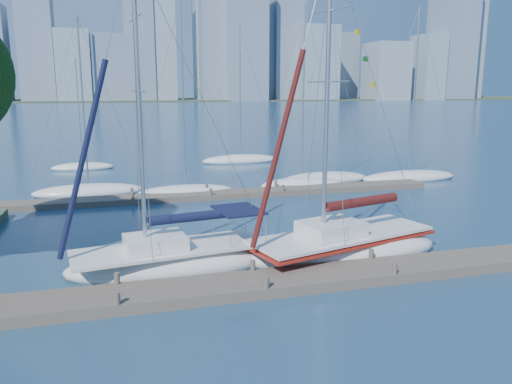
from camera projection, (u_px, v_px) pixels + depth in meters
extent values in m
plane|color=navy|center=(259.00, 289.00, 18.26)|extent=(700.00, 700.00, 0.00)
cube|color=#4F433A|center=(259.00, 284.00, 18.22)|extent=(26.00, 2.00, 0.40)
cube|color=#4F433A|center=(223.00, 194.00, 33.85)|extent=(30.00, 1.80, 0.36)
cube|color=#38472D|center=(123.00, 100.00, 320.25)|extent=(800.00, 100.00, 1.50)
ellipsoid|color=silver|center=(171.00, 264.00, 20.14)|extent=(8.54, 3.82, 1.45)
cube|color=silver|center=(170.00, 248.00, 20.00)|extent=(7.91, 3.52, 0.12)
cube|color=silver|center=(155.00, 242.00, 19.71)|extent=(2.54, 2.06, 0.53)
cylinder|color=silver|center=(139.00, 107.00, 18.48)|extent=(0.17, 0.17, 11.16)
cylinder|color=silver|center=(193.00, 219.00, 20.16)|extent=(3.88, 0.64, 0.10)
cylinder|color=black|center=(193.00, 217.00, 20.14)|extent=(3.61, 0.88, 0.39)
cube|color=black|center=(238.00, 210.00, 20.89)|extent=(2.04, 2.51, 0.08)
ellipsoid|color=silver|center=(342.00, 251.00, 21.78)|extent=(9.48, 5.24, 1.58)
cube|color=silver|center=(342.00, 234.00, 21.63)|extent=(8.78, 4.83, 0.13)
cube|color=silver|center=(331.00, 228.00, 21.24)|extent=(2.95, 2.52, 0.58)
cylinder|color=silver|center=(327.00, 97.00, 19.91)|extent=(0.19, 0.19, 11.67)
cylinder|color=silver|center=(362.00, 204.00, 21.93)|extent=(4.15, 1.23, 0.11)
cylinder|color=#42130E|center=(362.00, 202.00, 21.91)|extent=(3.90, 1.45, 0.42)
cube|color=maroon|center=(342.00, 238.00, 21.67)|extent=(8.99, 5.00, 0.11)
ellipsoid|color=silver|center=(89.00, 192.00, 34.56)|extent=(7.80, 4.11, 1.11)
cylinder|color=silver|center=(83.00, 101.00, 33.30)|extent=(0.12, 0.12, 10.84)
ellipsoid|color=silver|center=(186.00, 192.00, 34.50)|extent=(7.06, 3.52, 1.02)
cylinder|color=silver|center=(183.00, 93.00, 33.14)|extent=(0.11, 0.11, 11.93)
ellipsoid|color=silver|center=(302.00, 185.00, 37.18)|extent=(6.66, 4.15, 1.09)
cylinder|color=silver|center=(303.00, 92.00, 35.80)|extent=(0.12, 0.12, 12.03)
ellipsoid|color=silver|center=(325.00, 179.00, 39.34)|extent=(7.47, 3.84, 1.16)
cylinder|color=silver|center=(328.00, 89.00, 37.93)|extent=(0.13, 0.13, 12.21)
ellipsoid|color=silver|center=(409.00, 178.00, 40.05)|extent=(8.28, 2.79, 1.16)
cylinder|color=silver|center=(415.00, 89.00, 38.63)|extent=(0.13, 0.13, 12.29)
ellipsoid|color=silver|center=(83.00, 167.00, 45.46)|extent=(5.78, 3.73, 0.94)
cylinder|color=silver|center=(79.00, 110.00, 44.41)|extent=(0.10, 0.10, 8.95)
ellipsoid|color=silver|center=(241.00, 160.00, 49.77)|extent=(7.95, 3.28, 1.17)
cylinder|color=silver|center=(240.00, 90.00, 48.37)|extent=(0.13, 0.13, 12.10)
cube|color=#8C9AA8|center=(39.00, 67.00, 293.78)|extent=(14.70, 17.61, 40.08)
cube|color=#869DAD|center=(74.00, 66.00, 276.42)|extent=(18.18, 19.81, 38.98)
cube|color=slate|center=(115.00, 68.00, 283.91)|extent=(22.17, 16.86, 37.40)
cube|color=#8C9AA8|center=(159.00, 38.00, 289.68)|extent=(18.21, 14.99, 72.51)
cube|color=#869DAD|center=(206.00, 34.00, 311.14)|extent=(14.65, 17.46, 81.07)
cube|color=slate|center=(246.00, 41.00, 292.56)|extent=(22.63, 18.95, 69.95)
cube|color=#8C9AA8|center=(271.00, 55.00, 314.52)|extent=(13.67, 17.11, 56.85)
cube|color=#869DAD|center=(316.00, 64.00, 307.83)|extent=(24.56, 18.80, 45.04)
cube|color=slate|center=(342.00, 67.00, 344.29)|extent=(17.84, 17.52, 44.51)
cube|color=#8C9AA8|center=(386.00, 72.00, 320.73)|extent=(23.24, 23.94, 36.10)
cube|color=#869DAD|center=(427.00, 68.00, 328.23)|extent=(14.93, 21.38, 41.68)
cube|color=slate|center=(453.00, 28.00, 331.05)|extent=(24.52, 23.60, 93.57)
cube|color=#8C9AA8|center=(468.00, 41.00, 357.72)|extent=(16.99, 17.08, 81.25)
cube|color=slate|center=(137.00, 7.00, 283.79)|extent=(16.41, 18.00, 106.22)
cube|color=slate|center=(215.00, 23.00, 297.02)|extent=(19.04, 18.00, 91.69)
cube|color=slate|center=(287.00, 41.00, 310.73)|extent=(18.84, 18.00, 72.50)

